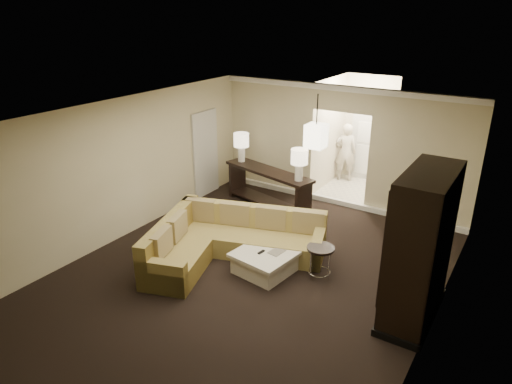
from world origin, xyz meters
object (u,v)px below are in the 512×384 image
Objects in this scene: armoire at (419,250)px; coffee_table at (265,262)px; sectional_sofa at (226,241)px; person at (346,149)px; console_table at (268,185)px; drink_table at (320,256)px.

coffee_table is at bearing -176.55° from armoire.
armoire is (2.51, 0.15, 0.91)m from coffee_table.
person reaches higher than sectional_sofa.
armoire reaches higher than console_table.
drink_table is 5.05m from person.
person is (-1.52, 4.79, 0.44)m from drink_table.
sectional_sofa is at bearing 177.41° from coffee_table.
drink_table reaches higher than coffee_table.
sectional_sofa reaches higher than drink_table.
armoire reaches higher than coffee_table.
sectional_sofa is 1.75× the size of person.
sectional_sofa is 1.30× the size of armoire.
console_table is (-0.55, 2.43, 0.20)m from sectional_sofa.
sectional_sofa is 1.79m from drink_table.
sectional_sofa is at bearing -63.73° from console_table.
person reaches higher than drink_table.
coffee_table is 0.99m from drink_table.
armoire is at bearing -17.02° from console_table.
console_table is at bearing 119.99° from coffee_table.
console_table is at bearing 137.60° from drink_table.
person is (-0.63, 5.15, 0.67)m from coffee_table.
console_table reaches higher than sectional_sofa.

